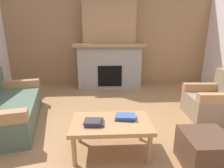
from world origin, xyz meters
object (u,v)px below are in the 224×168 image
at_px(armchair, 212,102).
at_px(couch, 6,108).
at_px(ottoman, 205,150).
at_px(coffee_table, 111,126).
at_px(fireplace, 109,45).

bearing_deg(armchair, couch, -178.59).
height_order(couch, ottoman, couch).
xyz_separation_m(armchair, coffee_table, (-1.89, -0.93, 0.08)).
relative_size(armchair, coffee_table, 0.85).
height_order(coffee_table, ottoman, coffee_table).
bearing_deg(fireplace, coffee_table, -91.69).
height_order(couch, armchair, same).
xyz_separation_m(armchair, ottoman, (-0.83, -1.25, -0.09)).
bearing_deg(couch, coffee_table, -25.95).
relative_size(fireplace, coffee_table, 2.70).
distance_m(couch, ottoman, 3.04).
height_order(fireplace, armchair, fireplace).
distance_m(coffee_table, ottoman, 1.13).
relative_size(couch, coffee_table, 1.95).
xyz_separation_m(couch, armchair, (3.63, 0.09, 0.01)).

